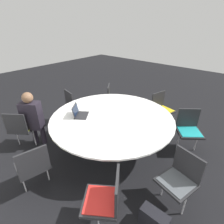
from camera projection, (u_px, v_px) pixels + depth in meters
ground_plane at (112, 148)px, 3.62m from camera, size 16.00×16.00×0.00m
conference_table at (112, 121)px, 3.31m from camera, size 2.29×2.29×0.76m
chair_0 at (21, 127)px, 3.43m from camera, size 0.60×0.60×0.85m
chair_1 at (33, 165)px, 2.53m from camera, size 0.50×0.52×0.85m
chair_2 at (106, 198)px, 2.06m from camera, size 0.60×0.60×0.85m
chair_3 at (180, 177)px, 2.33m from camera, size 0.53×0.52×0.85m
chair_4 at (189, 127)px, 3.40m from camera, size 0.61×0.60×0.85m
chair_5 at (161, 107)px, 4.19m from camera, size 0.52×0.53×0.85m
chair_6 at (113, 98)px, 4.71m from camera, size 0.60×0.60×0.85m
chair_7 at (74, 103)px, 4.41m from camera, size 0.52×0.50×0.85m
person_0 at (32, 116)px, 3.40m from camera, size 0.42×0.39×1.20m
laptop at (79, 113)px, 3.28m from camera, size 0.38×0.40×0.21m
handbag at (154, 220)px, 2.18m from camera, size 0.36×0.16×0.28m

